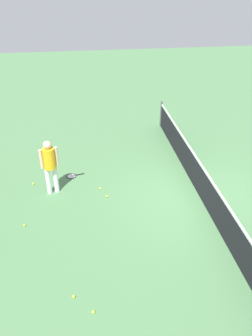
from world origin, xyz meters
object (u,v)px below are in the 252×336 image
Objects in this scene: tennis_ball_midcourt at (24,225)px; tennis_ball_stray_right at (93,312)px; player_near_side at (50,163)px; tennis_racket_near_player at (72,176)px; tennis_ball_baseline at (33,184)px; tennis_ball_stray_left at (100,189)px; tennis_ball_by_net at (74,297)px; tennis_ball_near_player at (107,196)px.

tennis_ball_stray_right is at bearing 30.62° from tennis_ball_midcourt.
player_near_side is at bearing 154.57° from tennis_ball_midcourt.
tennis_ball_midcourt is at bearing -25.43° from player_near_side.
tennis_racket_near_player is at bearing -175.38° from tennis_ball_stray_right.
tennis_ball_baseline and tennis_ball_stray_left have the same top height.
tennis_ball_midcourt is (-2.35, -1.25, 0.00)m from tennis_ball_by_net.
tennis_ball_near_player and tennis_ball_baseline have the same top height.
tennis_ball_midcourt is (2.23, -1.23, 0.02)m from tennis_racket_near_player.
player_near_side is 1.86m from tennis_ball_midcourt.
tennis_ball_midcourt is at bearing -149.38° from tennis_ball_stray_right.
tennis_ball_by_net is (3.30, -0.97, 0.00)m from tennis_ball_near_player.
tennis_ball_stray_left is at bearing 167.70° from tennis_ball_by_net.
tennis_ball_by_net is at bearing 15.96° from tennis_ball_baseline.
tennis_ball_midcourt is at bearing -151.92° from tennis_ball_by_net.
tennis_racket_near_player is at bearing 104.89° from tennis_ball_baseline.
tennis_ball_near_player and tennis_ball_midcourt have the same top height.
tennis_ball_midcourt and tennis_ball_baseline have the same top height.
tennis_racket_near_player is at bearing 151.16° from tennis_ball_midcourt.
tennis_ball_midcourt and tennis_ball_stray_right have the same top height.
tennis_ball_stray_left is at bearing 74.95° from tennis_ball_baseline.
tennis_ball_midcourt is 1.00× the size of tennis_ball_stray_left.
tennis_ball_stray_right is at bearing 4.62° from tennis_racket_near_player.
tennis_ball_by_net is at bearing -12.30° from tennis_ball_stray_left.
player_near_side is 1.69m from tennis_ball_stray_left.
tennis_ball_stray_left reaches higher than tennis_racket_near_player.
tennis_ball_stray_right is at bearing -9.12° from tennis_ball_near_player.
tennis_ball_midcourt is 1.91m from tennis_ball_baseline.
tennis_ball_midcourt is at bearing -28.84° from tennis_racket_near_player.
tennis_ball_near_player and tennis_ball_stray_left have the same top height.
tennis_ball_stray_right is (0.40, 0.38, 0.00)m from tennis_ball_by_net.
tennis_ball_stray_left is (-0.41, -0.16, 0.00)m from tennis_ball_near_player.
player_near_side reaches higher than tennis_ball_near_player.
tennis_ball_stray_right is at bearing 18.87° from tennis_ball_baseline.
player_near_side is 3.94m from tennis_ball_by_net.
tennis_ball_stray_left is (-1.36, 2.06, 0.00)m from tennis_ball_midcourt.
tennis_ball_midcourt and tennis_ball_stray_left have the same top height.
tennis_ball_near_player is 2.42m from tennis_ball_midcourt.
player_near_side reaches higher than tennis_ball_midcourt.
tennis_ball_by_net is (4.57, 0.03, 0.02)m from tennis_racket_near_player.
tennis_ball_midcourt is 2.47m from tennis_ball_stray_left.
tennis_ball_by_net reaches higher than tennis_racket_near_player.
tennis_ball_stray_right is (4.66, 1.59, 0.00)m from tennis_ball_baseline.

